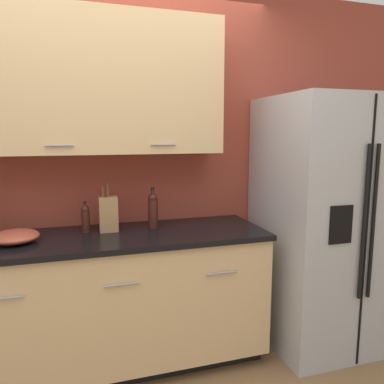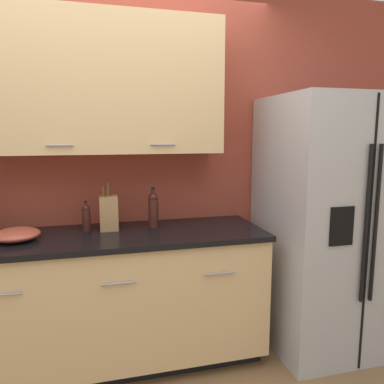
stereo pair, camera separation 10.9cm
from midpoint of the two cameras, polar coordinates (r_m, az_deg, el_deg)
name	(u,v)px [view 2 (the right image)]	position (r m, az deg, el deg)	size (l,w,h in m)	color
wall_back	(88,144)	(2.67, -14.41, 7.07)	(10.00, 0.39, 2.60)	#993D2D
counter_unit	(68,304)	(2.62, -17.15, -15.99)	(2.56, 0.64, 0.91)	black
refrigerator	(329,224)	(2.91, 21.20, -4.51)	(0.88, 0.83, 1.80)	#B2B2B5
knife_block	(109,213)	(2.53, -11.38, -3.10)	(0.12, 0.11, 0.32)	#A87A4C
wine_bottle	(153,209)	(2.57, -4.70, -2.61)	(0.07, 0.07, 0.28)	#3D1914
oil_bottle	(86,217)	(2.55, -14.62, -3.71)	(0.05, 0.05, 0.20)	#3D1914
mixing_bowl	(16,234)	(2.47, -24.06, -5.93)	(0.27, 0.27, 0.08)	#B24C38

